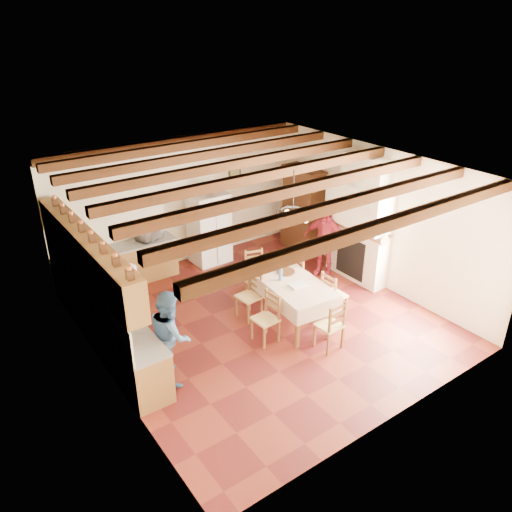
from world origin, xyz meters
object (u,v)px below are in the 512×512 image
Objects in this scene: refrigerator at (209,228)px; chair_left_near at (265,318)px; person_woman_red at (324,240)px; hutch at (302,210)px; chair_right_near at (334,294)px; chair_left_far at (249,296)px; chair_end_far at (256,273)px; chair_end_near at (329,324)px; person_woman_blue at (171,335)px; dining_table at (290,284)px; chair_right_far at (305,278)px; microwave at (149,233)px; person_man at (135,308)px.

chair_left_near is at bearing -105.05° from refrigerator.
person_woman_red is at bearing 113.92° from chair_left_near.
hutch is 3.16m from chair_right_near.
chair_left_far and chair_end_far have the same top height.
chair_end_near is at bearing 41.58° from chair_left_near.
hutch is 3.45m from chair_left_far.
refrigerator is 1.78× the size of chair_left_near.
person_woman_blue is 0.94× the size of person_woman_red.
hutch reaches higher than dining_table.
chair_end_near is at bearing -121.44° from hutch.
hutch reaches higher than chair_right_far.
microwave is (-0.79, 2.72, 0.57)m from chair_left_far.
chair_end_far is at bearing -44.69° from person_woman_blue.
dining_table is 0.92m from chair_right_near.
hutch is at bearing 43.97° from chair_end_far.
chair_left_near and chair_right_near have the same top height.
chair_end_near is (0.81, -0.81, 0.00)m from chair_left_near.
chair_right_far reaches higher than dining_table.
chair_left_far is 2.49m from person_woman_red.
person_woman_red reaches higher than chair_left_near.
chair_end_near is 0.56× the size of person_man.
person_woman_red is (-0.47, -1.31, -0.22)m from hutch.
person_woman_red is at bearing -74.34° from person_man.
person_man reaches higher than microwave.
chair_right_far is at bearing -71.94° from microwave.
person_man is at bearing -110.79° from person_woman_red.
chair_right_near is at bearing -28.83° from dining_table.
person_man is (-2.78, 1.90, 0.38)m from chair_end_near.
refrigerator is 1.78× the size of chair_end_near.
chair_right_near is at bearing -95.66° from person_man.
person_woman_blue is (-2.62, 0.90, 0.32)m from chair_end_near.
hutch is 1.06× the size of dining_table.
chair_end_near is at bearing -91.64° from person_woman_blue.
person_woman_blue is at bearing -95.96° from chair_left_near.
chair_end_far is 2.56m from microwave.
chair_right_near is at bearing -116.46° from hutch.
microwave is (-1.39, 4.35, 0.57)m from chair_end_near.
refrigerator is at bearing 159.56° from chair_left_far.
person_woman_red is (4.59, 0.26, -0.02)m from person_man.
chair_end_far is at bearing 129.72° from chair_left_far.
chair_end_far is at bearing 52.86° from chair_right_far.
hutch reaches higher than person_man.
chair_end_far is at bearing 23.82° from chair_right_near.
chair_right_near is at bearing -140.16° from chair_end_near.
chair_end_near is at bearing -91.70° from refrigerator.
person_man reaches higher than chair_left_near.
person_man reaches higher than chair_right_near.
chair_left_far is 2.23m from person_man.
dining_table is at bearing -75.61° from chair_end_far.
chair_left_near is at bearing -20.13° from chair_left_far.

